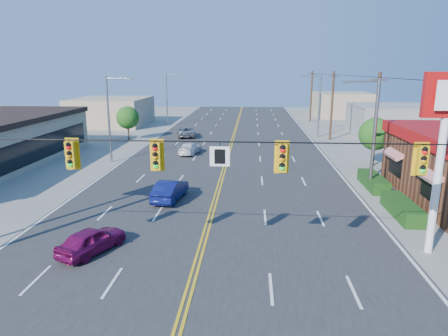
# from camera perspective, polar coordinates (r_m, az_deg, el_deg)

# --- Properties ---
(ground) EXTENTS (160.00, 160.00, 0.00)m
(ground) POSITION_cam_1_polar(r_m,az_deg,el_deg) (16.97, -4.77, -16.56)
(ground) COLOR gray
(ground) RESTS_ON ground
(road) EXTENTS (20.00, 120.00, 0.06)m
(road) POSITION_cam_1_polar(r_m,az_deg,el_deg) (35.57, 0.07, -0.03)
(road) COLOR #2D2D30
(road) RESTS_ON ground
(signal_span) EXTENTS (24.32, 0.34, 9.00)m
(signal_span) POSITION_cam_1_polar(r_m,az_deg,el_deg) (15.12, -5.59, -0.35)
(signal_span) COLOR #47301E
(signal_span) RESTS_ON ground
(kfc_pylon) EXTENTS (2.20, 0.36, 8.50)m
(kfc_pylon) POSITION_cam_1_polar(r_m,az_deg,el_deg) (20.52, 28.96, 5.04)
(kfc_pylon) COLOR white
(kfc_pylon) RESTS_ON ground
(streetlight_se) EXTENTS (2.55, 0.25, 8.00)m
(streetlight_se) POSITION_cam_1_polar(r_m,az_deg,el_deg) (29.95, 20.40, 5.21)
(streetlight_se) COLOR gray
(streetlight_se) RESTS_ON ground
(streetlight_ne) EXTENTS (2.55, 0.25, 8.00)m
(streetlight_ne) POSITION_cam_1_polar(r_m,az_deg,el_deg) (53.27, 13.27, 9.15)
(streetlight_ne) COLOR gray
(streetlight_ne) RESTS_ON ground
(streetlight_sw) EXTENTS (2.55, 0.25, 8.00)m
(streetlight_sw) POSITION_cam_1_polar(r_m,az_deg,el_deg) (38.96, -15.89, 7.37)
(streetlight_sw) COLOR gray
(streetlight_sw) RESTS_ON ground
(streetlight_nw) EXTENTS (2.55, 0.25, 8.00)m
(streetlight_nw) POSITION_cam_1_polar(r_m,az_deg,el_deg) (63.95, -8.00, 10.11)
(streetlight_nw) COLOR gray
(streetlight_nw) RESTS_ON ground
(utility_pole_near) EXTENTS (0.28, 0.28, 8.40)m
(utility_pole_near) POSITION_cam_1_polar(r_m,az_deg,el_deg) (34.19, 20.79, 5.62)
(utility_pole_near) COLOR #47301E
(utility_pole_near) RESTS_ON ground
(utility_pole_mid) EXTENTS (0.28, 0.28, 8.40)m
(utility_pole_mid) POSITION_cam_1_polar(r_m,az_deg,el_deg) (51.58, 15.16, 8.54)
(utility_pole_mid) COLOR #47301E
(utility_pole_mid) RESTS_ON ground
(utility_pole_far) EXTENTS (0.28, 0.28, 8.40)m
(utility_pole_far) POSITION_cam_1_polar(r_m,az_deg,el_deg) (69.29, 12.35, 9.95)
(utility_pole_far) COLOR #47301E
(utility_pole_far) RESTS_ON ground
(tree_kfc_rear) EXTENTS (2.94, 2.94, 4.41)m
(tree_kfc_rear) POSITION_cam_1_polar(r_m,az_deg,el_deg) (38.52, 20.82, 4.55)
(tree_kfc_rear) COLOR #47301E
(tree_kfc_rear) RESTS_ON ground
(tree_west) EXTENTS (2.80, 2.80, 4.20)m
(tree_west) POSITION_cam_1_polar(r_m,az_deg,el_deg) (51.16, -13.60, 7.01)
(tree_west) COLOR #47301E
(tree_west) RESTS_ON ground
(bld_east_mid) EXTENTS (12.00, 10.00, 4.00)m
(bld_east_mid) POSITION_cam_1_polar(r_m,az_deg,el_deg) (58.25, 23.83, 6.23)
(bld_east_mid) COLOR gray
(bld_east_mid) RESTS_ON ground
(bld_west_far) EXTENTS (11.00, 12.00, 4.20)m
(bld_west_far) POSITION_cam_1_polar(r_m,az_deg,el_deg) (66.65, -15.77, 7.79)
(bld_west_far) COLOR tan
(bld_west_far) RESTS_ON ground
(bld_east_far) EXTENTS (10.00, 10.00, 4.40)m
(bld_east_far) POSITION_cam_1_polar(r_m,az_deg,el_deg) (78.49, 16.42, 8.67)
(bld_east_far) COLOR tan
(bld_east_far) RESTS_ON ground
(car_magenta) EXTENTS (2.81, 3.88, 1.23)m
(car_magenta) POSITION_cam_1_polar(r_m,az_deg,el_deg) (20.39, -18.38, -9.88)
(car_magenta) COLOR #6F0C45
(car_magenta) RESTS_ON ground
(car_blue) EXTENTS (1.90, 4.25, 1.36)m
(car_blue) POSITION_cam_1_polar(r_m,az_deg,el_deg) (27.07, -7.69, -3.23)
(car_blue) COLOR #0D1451
(car_blue) RESTS_ON ground
(car_white) EXTENTS (2.22, 4.22, 1.16)m
(car_white) POSITION_cam_1_polar(r_m,az_deg,el_deg) (41.55, -4.88, 2.74)
(car_white) COLOR silver
(car_white) RESTS_ON ground
(car_silver) EXTENTS (3.14, 5.11, 1.32)m
(car_silver) POSITION_cam_1_polar(r_m,az_deg,el_deg) (52.37, -5.47, 5.13)
(car_silver) COLOR #939297
(car_silver) RESTS_ON ground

